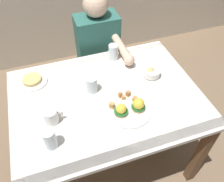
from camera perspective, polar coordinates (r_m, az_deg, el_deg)
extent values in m
plane|color=#7F664C|center=(2.10, -0.97, -15.09)|extent=(6.00, 6.00, 0.00)
cube|color=white|center=(1.50, -1.31, -1.75)|extent=(1.20, 0.90, 0.03)
cube|color=#B23838|center=(1.27, 4.40, -14.20)|extent=(1.20, 0.06, 0.00)
cube|color=#B23838|center=(1.77, -5.33, 7.68)|extent=(1.20, 0.06, 0.00)
cube|color=brown|center=(1.80, 20.71, -14.39)|extent=(0.06, 0.06, 0.71)
cube|color=brown|center=(2.03, -19.75, -4.37)|extent=(0.06, 0.06, 0.71)
cube|color=brown|center=(2.18, 9.44, 2.69)|extent=(0.06, 0.06, 0.71)
cylinder|color=white|center=(1.41, 4.15, -4.74)|extent=(0.27, 0.27, 0.01)
cylinder|color=tan|center=(1.38, 2.21, -5.22)|extent=(0.08, 0.08, 0.02)
cylinder|color=#236028|center=(1.37, 2.22, -4.91)|extent=(0.08, 0.08, 0.01)
sphere|color=yellow|center=(1.35, 2.24, -4.37)|extent=(0.06, 0.06, 0.06)
cylinder|color=tan|center=(1.41, 6.42, -4.06)|extent=(0.08, 0.08, 0.02)
cylinder|color=#236028|center=(1.40, 6.46, -3.74)|extent=(0.08, 0.08, 0.01)
sphere|color=yellow|center=(1.38, 6.53, -3.15)|extent=(0.07, 0.07, 0.07)
cube|color=#B77A42|center=(1.41, -0.14, -3.35)|extent=(0.03, 0.03, 0.02)
cube|color=#B77A42|center=(1.46, 2.05, -0.97)|extent=(0.03, 0.03, 0.04)
cube|color=tan|center=(1.45, 2.83, -1.57)|extent=(0.03, 0.03, 0.03)
cube|color=#B77A42|center=(1.44, 5.61, -1.95)|extent=(0.04, 0.04, 0.03)
cube|color=tan|center=(1.40, -0.18, -3.59)|extent=(0.04, 0.04, 0.04)
cube|color=#B77A42|center=(1.47, 3.97, -0.65)|extent=(0.03, 0.03, 0.04)
cylinder|color=white|center=(1.65, 9.60, 3.85)|extent=(0.10, 0.10, 0.01)
cylinder|color=white|center=(1.63, 9.72, 4.56)|extent=(0.12, 0.12, 0.04)
cube|color=#B7E093|center=(1.62, 9.91, 3.94)|extent=(0.03, 0.03, 0.03)
cube|color=#F4A85B|center=(1.62, 9.63, 5.03)|extent=(0.03, 0.03, 0.03)
cube|color=#F4DB66|center=(1.63, 9.75, 4.43)|extent=(0.03, 0.03, 0.02)
cube|color=#F4DB66|center=(1.61, 9.11, 4.76)|extent=(0.03, 0.03, 0.03)
cube|color=#EA6B70|center=(1.63, 8.90, 4.60)|extent=(0.02, 0.02, 0.02)
cube|color=#B7E093|center=(1.62, 10.05, 4.65)|extent=(0.03, 0.03, 0.02)
cube|color=#EA6B70|center=(1.62, 9.72, 4.97)|extent=(0.03, 0.03, 0.03)
cylinder|color=white|center=(1.37, -14.73, -6.09)|extent=(0.08, 0.08, 0.09)
cylinder|color=black|center=(1.34, -15.06, -5.01)|extent=(0.07, 0.07, 0.01)
torus|color=white|center=(1.37, -12.99, -5.63)|extent=(0.06, 0.01, 0.06)
cube|color=silver|center=(1.72, 4.99, 6.43)|extent=(0.05, 0.12, 0.00)
cube|color=silver|center=(1.78, 4.89, 8.04)|extent=(0.03, 0.04, 0.00)
cylinder|color=silver|center=(1.27, -14.92, -11.26)|extent=(0.07, 0.07, 0.13)
cylinder|color=silver|center=(1.28, -14.74, -11.77)|extent=(0.06, 0.06, 0.08)
cylinder|color=silver|center=(1.73, 0.30, 9.45)|extent=(0.07, 0.07, 0.12)
cylinder|color=silver|center=(1.75, 0.30, 8.83)|extent=(0.06, 0.06, 0.07)
cylinder|color=silver|center=(1.49, -4.99, 1.60)|extent=(0.07, 0.07, 0.11)
cylinder|color=silver|center=(1.51, -4.93, 0.99)|extent=(0.07, 0.07, 0.07)
cylinder|color=white|center=(1.67, -18.85, 2.23)|extent=(0.20, 0.20, 0.01)
cylinder|color=#DBBC70|center=(1.65, -19.00, 2.68)|extent=(0.12, 0.12, 0.02)
cylinder|color=#33333D|center=(2.22, -4.50, -0.50)|extent=(0.11, 0.11, 0.45)
cylinder|color=#33333D|center=(2.25, -0.10, 0.57)|extent=(0.11, 0.11, 0.45)
cube|color=#2D665B|center=(2.00, -3.55, 11.47)|extent=(0.34, 0.20, 0.50)
sphere|color=beige|center=(1.82, -4.07, 20.38)|extent=(0.19, 0.19, 0.19)
cylinder|color=beige|center=(1.78, 2.39, 10.46)|extent=(0.06, 0.30, 0.06)
sphere|color=beige|center=(1.67, 4.21, 7.58)|extent=(0.08, 0.08, 0.08)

